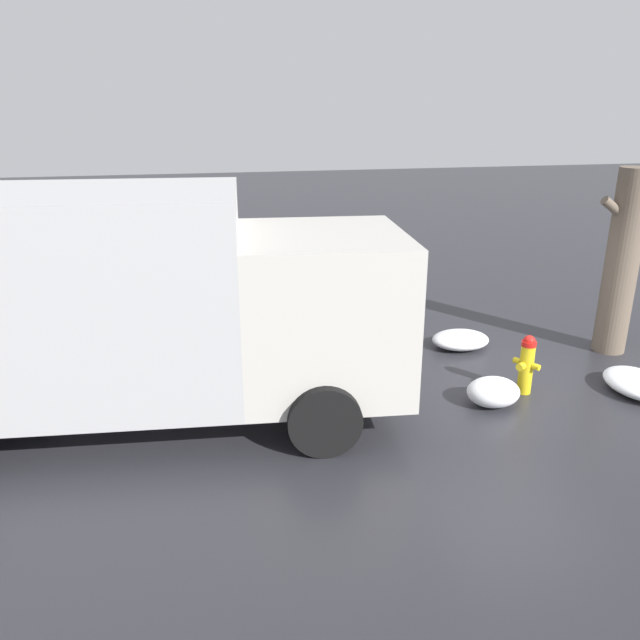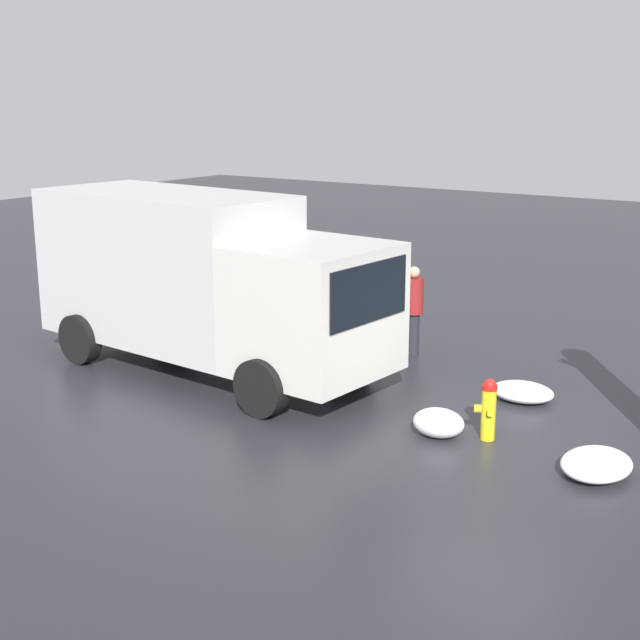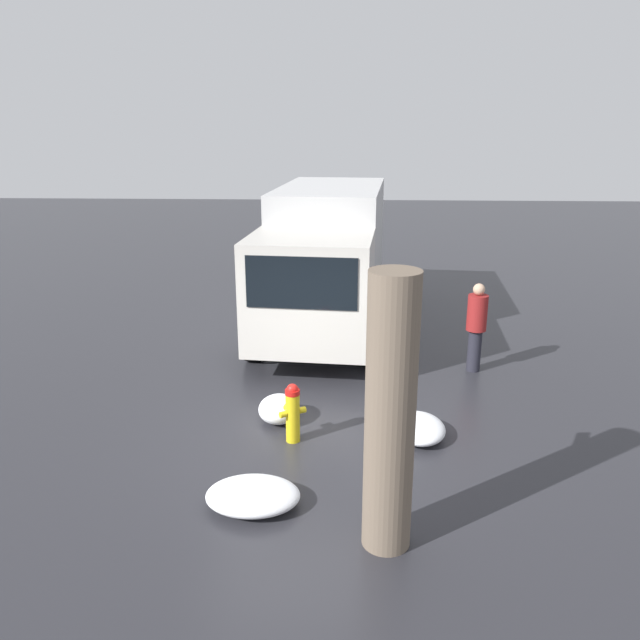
{
  "view_description": "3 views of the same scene",
  "coord_description": "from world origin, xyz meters",
  "px_view_note": "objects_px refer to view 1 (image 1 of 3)",
  "views": [
    {
      "loc": [
        4.61,
        7.51,
        4.08
      ],
      "look_at": [
        3.05,
        -0.05,
        1.33
      ],
      "focal_mm": 35.0,
      "sensor_mm": 36.0,
      "label": 1
    },
    {
      "loc": [
        -4.55,
        11.08,
        4.75
      ],
      "look_at": [
        2.76,
        0.12,
        1.37
      ],
      "focal_mm": 50.0,
      "sensor_mm": 36.0,
      "label": 2
    },
    {
      "loc": [
        -8.1,
        -0.75,
        4.41
      ],
      "look_at": [
        3.05,
        -0.26,
        0.88
      ],
      "focal_mm": 35.0,
      "sensor_mm": 36.0,
      "label": 3
    }
  ],
  "objects_px": {
    "pedestrian": "(296,285)",
    "delivery_truck": "(129,303)",
    "fire_hydrant": "(526,364)",
    "tree_trunk": "(622,262)"
  },
  "relations": [
    {
      "from": "pedestrian",
      "to": "delivery_truck",
      "type": "bearing_deg",
      "value": -7.98
    },
    {
      "from": "fire_hydrant",
      "to": "delivery_truck",
      "type": "relative_size",
      "value": 0.13
    },
    {
      "from": "delivery_truck",
      "to": "pedestrian",
      "type": "height_order",
      "value": "delivery_truck"
    },
    {
      "from": "delivery_truck",
      "to": "pedestrian",
      "type": "xyz_separation_m",
      "value": [
        -2.6,
        -2.84,
        -0.74
      ]
    },
    {
      "from": "fire_hydrant",
      "to": "pedestrian",
      "type": "relative_size",
      "value": 0.53
    },
    {
      "from": "tree_trunk",
      "to": "pedestrian",
      "type": "distance_m",
      "value": 5.49
    },
    {
      "from": "pedestrian",
      "to": "fire_hydrant",
      "type": "bearing_deg",
      "value": 76.87
    },
    {
      "from": "fire_hydrant",
      "to": "pedestrian",
      "type": "bearing_deg",
      "value": -78.71
    },
    {
      "from": "tree_trunk",
      "to": "pedestrian",
      "type": "xyz_separation_m",
      "value": [
        5.1,
        -1.91,
        -0.64
      ]
    },
    {
      "from": "fire_hydrant",
      "to": "tree_trunk",
      "type": "height_order",
      "value": "tree_trunk"
    }
  ]
}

